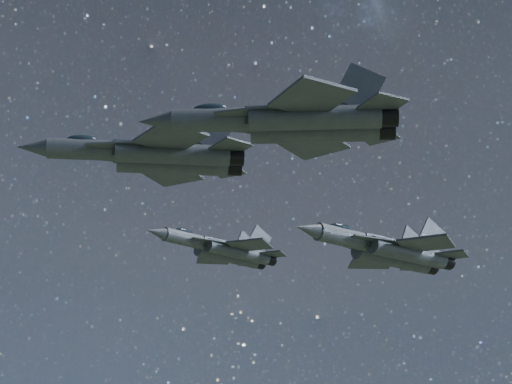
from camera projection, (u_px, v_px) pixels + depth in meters
name	position (u px, v px, depth m)	size (l,w,h in m)	color
jet_lead	(154.00, 155.00, 68.20)	(18.88, 12.79, 4.75)	#343B41
jet_left	(223.00, 249.00, 89.31)	(16.23, 10.89, 4.10)	#343B41
jet_right	(293.00, 121.00, 60.10)	(18.77, 12.31, 4.83)	#343B41
jet_slot	(388.00, 250.00, 82.20)	(19.48, 13.26, 4.89)	#343B41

